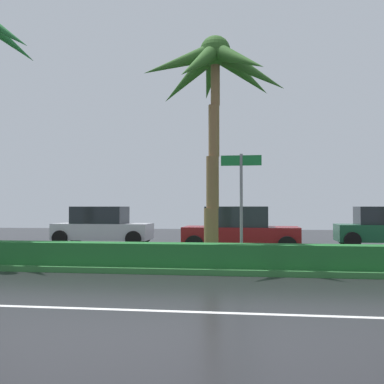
{
  "coord_description": "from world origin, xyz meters",
  "views": [
    {
      "loc": [
        1.6,
        -5.59,
        1.71
      ],
      "look_at": [
        -1.02,
        12.81,
        2.3
      ],
      "focal_mm": 43.87,
      "sensor_mm": 36.0,
      "label": 1
    }
  ],
  "objects": [
    {
      "name": "car_in_traffic_third",
      "position": [
        0.89,
        12.12,
        0.83
      ],
      "size": [
        4.3,
        2.02,
        1.72
      ],
      "color": "maroon",
      "rests_on": "ground_plane"
    },
    {
      "name": "median_strip",
      "position": [
        0.0,
        8.0,
        0.07
      ],
      "size": [
        85.5,
        4.0,
        0.15
      ],
      "primitive_type": "cube",
      "color": "#2D6B33",
      "rests_on": "ground_plane"
    },
    {
      "name": "near_lane_divider_stripe",
      "position": [
        0.0,
        2.0,
        0.0
      ],
      "size": [
        81.0,
        0.14,
        0.01
      ],
      "primitive_type": "cube",
      "color": "white",
      "rests_on": "ground_plane"
    },
    {
      "name": "ground_plane",
      "position": [
        0.0,
        9.0,
        -0.05
      ],
      "size": [
        90.0,
        42.0,
        0.1
      ],
      "primitive_type": "cube",
      "color": "black"
    },
    {
      "name": "street_name_sign",
      "position": [
        1.13,
        7.16,
        2.08
      ],
      "size": [
        1.1,
        0.08,
        3.0
      ],
      "color": "slate",
      "rests_on": "median_strip"
    },
    {
      "name": "car_in_traffic_second",
      "position": [
        -5.4,
        14.8,
        0.83
      ],
      "size": [
        4.3,
        2.02,
        1.72
      ],
      "color": "silver",
      "rests_on": "ground_plane"
    },
    {
      "name": "palm_tree_centre_left",
      "position": [
        0.34,
        8.12,
        5.5
      ],
      "size": [
        4.32,
        4.39,
        6.63
      ],
      "color": "brown",
      "rests_on": "median_strip"
    },
    {
      "name": "median_hedge",
      "position": [
        0.0,
        6.6,
        0.45
      ],
      "size": [
        76.5,
        0.7,
        0.6
      ],
      "color": "#1E6028",
      "rests_on": "median_strip"
    }
  ]
}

